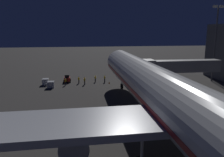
% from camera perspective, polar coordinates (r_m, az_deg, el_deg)
% --- Properties ---
extents(ground_plane, '(320.00, 320.00, 0.00)m').
position_cam_1_polar(ground_plane, '(34.91, 8.40, -10.15)').
color(ground_plane, '#383533').
extents(airliner_at_gate, '(57.06, 70.93, 17.82)m').
position_cam_1_polar(airliner_at_gate, '(23.46, 16.63, -6.91)').
color(airliner_at_gate, silver).
rests_on(airliner_at_gate, ground_plane).
extents(jet_bridge, '(18.00, 3.40, 7.35)m').
position_cam_1_polar(jet_bridge, '(48.68, 15.34, 3.02)').
color(jet_bridge, '#9E9E99').
rests_on(jet_bridge, ground_plane).
extents(apron_floodlight_mast, '(2.90, 0.50, 19.53)m').
position_cam_1_polar(apron_floodlight_mast, '(63.96, 25.14, 9.29)').
color(apron_floodlight_mast, '#59595E').
rests_on(apron_floodlight_mast, ground_plane).
extents(baggage_tug_spare, '(1.86, 2.52, 1.95)m').
position_cam_1_polar(baggage_tug_spare, '(59.46, -11.50, -0.12)').
color(baggage_tug_spare, maroon).
rests_on(baggage_tug_spare, ground_plane).
extents(baggage_container_near_belt, '(1.53, 1.68, 1.50)m').
position_cam_1_polar(baggage_container_near_belt, '(57.78, -16.76, -0.78)').
color(baggage_container_near_belt, '#B7BABF').
rests_on(baggage_container_near_belt, ground_plane).
extents(baggage_container_far_row, '(1.53, 1.65, 1.47)m').
position_cam_1_polar(baggage_container_far_row, '(54.48, -15.50, -1.49)').
color(baggage_container_far_row, '#B7BABF').
rests_on(baggage_container_far_row, ground_plane).
extents(ground_crew_near_nose_gear, '(0.40, 0.40, 1.83)m').
position_cam_1_polar(ground_crew_near_nose_gear, '(55.91, -11.90, -0.68)').
color(ground_crew_near_nose_gear, black).
rests_on(ground_crew_near_nose_gear, ground_plane).
extents(ground_crew_by_belt_loader, '(0.40, 0.40, 1.87)m').
position_cam_1_polar(ground_crew_by_belt_loader, '(55.87, -7.09, -0.49)').
color(ground_crew_by_belt_loader, black).
rests_on(ground_crew_by_belt_loader, ground_plane).
extents(ground_crew_marshaller_fwd, '(0.40, 0.40, 1.78)m').
position_cam_1_polar(ground_crew_marshaller_fwd, '(57.43, -8.57, -0.24)').
color(ground_crew_marshaller_fwd, black).
rests_on(ground_crew_marshaller_fwd, ground_plane).
extents(ground_crew_under_port_wing, '(0.40, 0.40, 1.83)m').
position_cam_1_polar(ground_crew_under_port_wing, '(58.14, -1.91, 0.07)').
color(ground_crew_under_port_wing, black).
rests_on(ground_crew_under_port_wing, ground_plane).
extents(ground_crew_walking_aft, '(0.40, 0.40, 1.74)m').
position_cam_1_polar(ground_crew_walking_aft, '(58.55, -4.34, 0.08)').
color(ground_crew_walking_aft, black).
rests_on(ground_crew_walking_aft, ground_plane).
extents(traffic_cone_nose_port, '(0.36, 0.36, 0.55)m').
position_cam_1_polar(traffic_cone_nose_port, '(57.17, 3.64, -0.91)').
color(traffic_cone_nose_port, orange).
rests_on(traffic_cone_nose_port, ground_plane).
extents(traffic_cone_nose_starboard, '(0.36, 0.36, 0.55)m').
position_cam_1_polar(traffic_cone_nose_starboard, '(56.41, -0.74, -1.06)').
color(traffic_cone_nose_starboard, orange).
rests_on(traffic_cone_nose_starboard, ground_plane).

